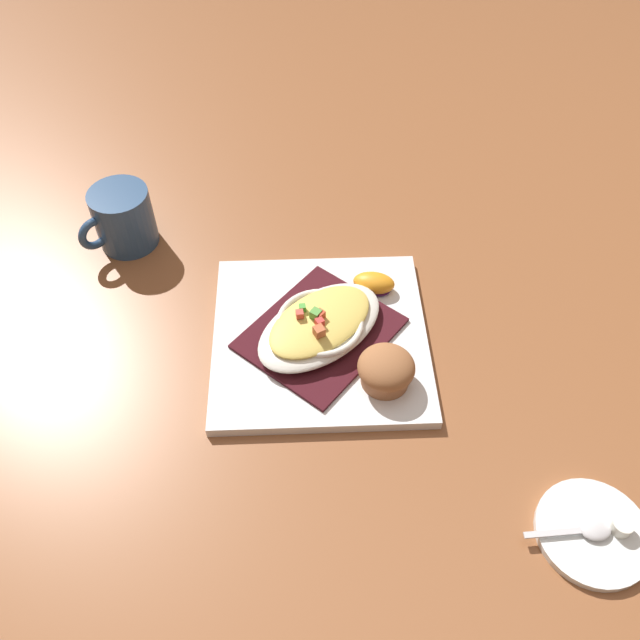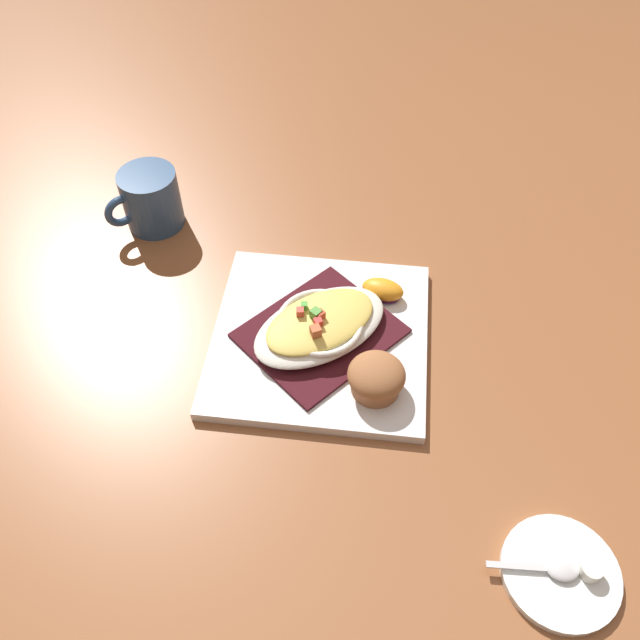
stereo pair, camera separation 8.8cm
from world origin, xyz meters
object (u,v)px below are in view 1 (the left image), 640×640
(coffee_mug, at_px, (124,221))
(creamer_saucer, at_px, (593,533))
(orange_garnish, at_px, (374,283))
(creamer_cup_0, at_px, (622,526))
(square_plate, at_px, (320,338))
(spoon, at_px, (591,530))
(gratin_dish, at_px, (320,324))
(muffin, at_px, (386,370))

(coffee_mug, relative_size, creamer_saucer, 0.84)
(orange_garnish, relative_size, coffee_mug, 0.60)
(creamer_cup_0, bearing_deg, orange_garnish, -52.12)
(coffee_mug, bearing_deg, square_plate, 148.69)
(coffee_mug, height_order, spoon, coffee_mug)
(square_plate, relative_size, spoon, 2.93)
(gratin_dish, xyz_separation_m, muffin, (-0.09, 0.07, 0.00))
(square_plate, relative_size, creamer_cup_0, 12.10)
(square_plate, xyz_separation_m, coffee_mug, (0.31, -0.19, 0.03))
(orange_garnish, xyz_separation_m, spoon, (-0.23, 0.35, -0.01))
(coffee_mug, distance_m, creamer_saucer, 0.77)
(gratin_dish, distance_m, orange_garnish, 0.11)
(spoon, bearing_deg, square_plate, -40.38)
(creamer_saucer, bearing_deg, gratin_dish, -39.81)
(spoon, bearing_deg, creamer_saucer, -172.64)
(muffin, xyz_separation_m, creamer_cup_0, (-0.26, 0.18, -0.02))
(orange_garnish, relative_size, creamer_cup_0, 2.65)
(creamer_cup_0, bearing_deg, creamer_saucer, 7.36)
(square_plate, bearing_deg, spoon, 139.62)
(gratin_dish, distance_m, creamer_saucer, 0.41)
(muffin, xyz_separation_m, orange_garnish, (0.01, -0.16, -0.01))
(orange_garnish, bearing_deg, coffee_mug, -14.72)
(creamer_saucer, bearing_deg, square_plate, -39.83)
(coffee_mug, distance_m, spoon, 0.76)
(muffin, bearing_deg, creamer_cup_0, 144.21)
(muffin, bearing_deg, square_plate, -40.46)
(square_plate, relative_size, orange_garnish, 4.57)
(square_plate, height_order, creamer_cup_0, creamer_cup_0)
(gratin_dish, relative_size, orange_garnish, 3.44)
(gratin_dish, xyz_separation_m, coffee_mug, (0.31, -0.19, 0.01))
(coffee_mug, bearing_deg, orange_garnish, 165.28)
(coffee_mug, bearing_deg, creamer_saucer, 144.16)
(spoon, bearing_deg, coffee_mug, -36.11)
(muffin, relative_size, spoon, 0.74)
(square_plate, distance_m, creamer_saucer, 0.41)
(orange_garnish, relative_size, spoon, 0.64)
(orange_garnish, xyz_separation_m, creamer_cup_0, (-0.27, 0.34, -0.01))
(coffee_mug, xyz_separation_m, creamer_cup_0, (-0.65, 0.44, -0.02))
(spoon, bearing_deg, gratin_dish, -40.36)
(muffin, bearing_deg, gratin_dish, -40.41)
(square_plate, bearing_deg, creamer_cup_0, 142.97)
(gratin_dish, bearing_deg, orange_garnish, -130.39)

